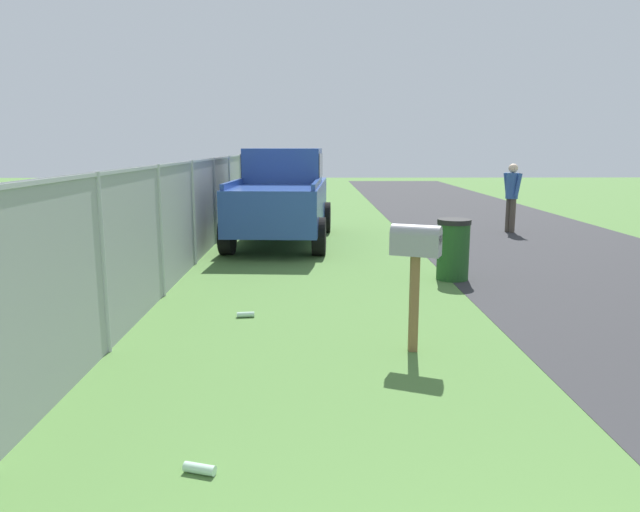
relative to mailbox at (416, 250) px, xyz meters
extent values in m
cube|color=brown|center=(0.00, 0.00, -0.57)|extent=(0.09, 0.09, 1.04)
cube|color=gray|center=(0.00, 0.00, 0.06)|extent=(0.38, 0.55, 0.22)
cylinder|color=gray|center=(0.00, 0.00, 0.17)|extent=(0.38, 0.55, 0.20)
cube|color=red|center=(0.11, 0.00, 0.13)|extent=(0.02, 0.04, 0.18)
cube|color=#284793|center=(7.22, 1.76, -0.21)|extent=(4.91, 2.12, 0.90)
cube|color=#284793|center=(7.79, 1.72, 0.62)|extent=(1.73, 1.79, 0.76)
cube|color=black|center=(7.79, 1.72, 0.62)|extent=(1.69, 1.82, 0.53)
cube|color=#284793|center=(6.21, 2.67, 0.30)|extent=(2.50, 0.23, 0.12)
cube|color=#284793|center=(6.11, 0.98, 0.30)|extent=(2.50, 0.23, 0.12)
cylinder|color=black|center=(8.86, 2.58, -0.71)|extent=(0.77, 0.30, 0.76)
cylinder|color=black|center=(8.75, 0.74, -0.71)|extent=(0.77, 0.30, 0.76)
cylinder|color=black|center=(5.69, 2.77, -0.71)|extent=(0.77, 0.30, 0.76)
cylinder|color=black|center=(5.58, 0.93, -0.71)|extent=(0.77, 0.30, 0.76)
cylinder|color=#1E4C1E|center=(3.39, -1.22, -0.63)|extent=(0.51, 0.51, 0.91)
cylinder|color=black|center=(3.39, -1.22, -0.14)|extent=(0.54, 0.54, 0.08)
cylinder|color=#4C4238|center=(8.62, -3.95, -0.66)|extent=(0.14, 0.14, 0.85)
cylinder|color=#4C4238|center=(8.75, -3.89, -0.66)|extent=(0.14, 0.14, 0.85)
cylinder|color=#335999|center=(8.68, -3.92, 0.08)|extent=(0.30, 0.30, 0.64)
sphere|color=beige|center=(8.68, -3.92, 0.51)|extent=(0.23, 0.23, 0.23)
cylinder|color=#335999|center=(8.50, -4.00, 0.11)|extent=(0.09, 0.17, 0.58)
cylinder|color=#335999|center=(8.86, -3.83, 0.11)|extent=(0.09, 0.17, 0.58)
cylinder|color=#9EA3A8|center=(0.02, 3.24, -0.14)|extent=(0.07, 0.07, 1.90)
cylinder|color=#9EA3A8|center=(2.38, 3.24, -0.14)|extent=(0.07, 0.07, 1.90)
cylinder|color=#9EA3A8|center=(4.74, 3.24, -0.14)|extent=(0.07, 0.07, 1.90)
cylinder|color=#9EA3A8|center=(7.10, 3.24, -0.14)|extent=(0.07, 0.07, 1.90)
cylinder|color=#9EA3A8|center=(9.46, 3.24, -0.14)|extent=(0.07, 0.07, 1.90)
cylinder|color=#9EA3A8|center=(11.82, 3.24, -0.14)|extent=(0.07, 0.07, 1.90)
cube|color=#9EA3A8|center=(3.56, 3.24, 0.78)|extent=(16.51, 0.04, 0.04)
cube|color=gray|center=(3.56, 3.24, -0.14)|extent=(16.51, 0.01, 1.90)
cylinder|color=#B2D8BF|center=(1.27, 1.92, -1.05)|extent=(0.10, 0.23, 0.07)
cylinder|color=#B2D8BF|center=(-2.36, 1.82, -1.05)|extent=(0.13, 0.23, 0.07)
camera|label=1|loc=(-5.96, 1.06, 1.06)|focal=33.02mm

